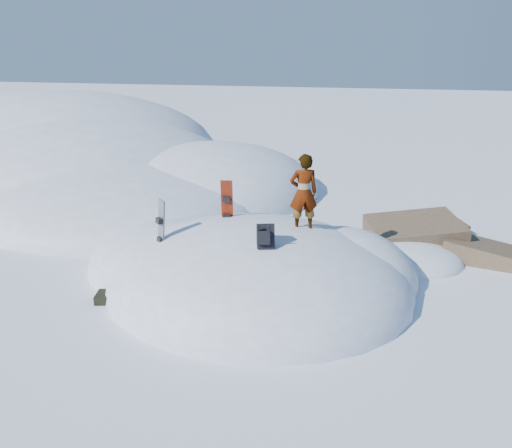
% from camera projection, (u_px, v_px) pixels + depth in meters
% --- Properties ---
extents(ground, '(120.00, 120.00, 0.00)m').
position_uv_depth(ground, '(257.00, 287.00, 11.43)').
color(ground, white).
rests_on(ground, ground).
extents(snow_mound, '(8.00, 6.00, 3.00)m').
position_uv_depth(snow_mound, '(252.00, 282.00, 11.68)').
color(snow_mound, white).
rests_on(snow_mound, ground).
extents(snow_ridge, '(21.50, 18.50, 6.40)m').
position_uv_depth(snow_ridge, '(85.00, 168.00, 22.75)').
color(snow_ridge, white).
rests_on(snow_ridge, ground).
extents(rock_outcrop, '(4.68, 4.41, 1.68)m').
position_uv_depth(rock_outcrop, '(418.00, 252.00, 13.36)').
color(rock_outcrop, brown).
rests_on(rock_outcrop, ground).
extents(snowboard_red, '(0.29, 0.21, 1.49)m').
position_uv_depth(snowboard_red, '(227.00, 210.00, 11.80)').
color(snowboard_red, red).
rests_on(snowboard_red, snow_mound).
extents(snowboard_dark, '(0.31, 0.31, 1.49)m').
position_uv_depth(snowboard_dark, '(161.00, 232.00, 10.97)').
color(snowboard_dark, black).
rests_on(snowboard_dark, snow_mound).
extents(backpack, '(0.44, 0.51, 0.59)m').
position_uv_depth(backpack, '(265.00, 236.00, 9.97)').
color(backpack, black).
rests_on(backpack, snow_mound).
extents(gear_pile, '(0.87, 0.67, 0.23)m').
position_uv_depth(gear_pile, '(114.00, 296.00, 10.79)').
color(gear_pile, black).
rests_on(gear_pile, ground).
extents(person, '(0.73, 0.60, 1.72)m').
position_uv_depth(person, '(304.00, 193.00, 10.83)').
color(person, slate).
rests_on(person, snow_mound).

